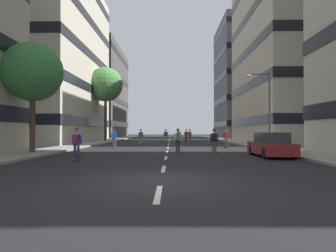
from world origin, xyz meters
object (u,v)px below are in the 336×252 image
(street_tree_mid, at_px, (33,72))
(streetlamp_right, at_px, (265,102))
(skater_2, at_px, (179,135))
(skater_6, at_px, (186,135))
(skater_3, at_px, (76,142))
(skater_5, at_px, (214,139))
(street_tree_near, at_px, (106,85))
(skater_1, at_px, (166,135))
(skater_9, at_px, (190,135))
(parked_car_near, at_px, (271,146))
(skater_4, at_px, (141,136))
(skater_7, at_px, (114,137))
(skater_0, at_px, (226,137))
(skater_8, at_px, (178,139))

(street_tree_mid, relative_size, streetlamp_right, 1.16)
(skater_2, height_order, skater_6, same)
(skater_3, bearing_deg, streetlamp_right, 36.93)
(street_tree_mid, distance_m, skater_3, 7.60)
(street_tree_mid, bearing_deg, skater_5, 2.91)
(street_tree_near, distance_m, skater_1, 12.45)
(skater_3, xyz_separation_m, skater_9, (7.52, 23.84, 0.00))
(skater_6, relative_size, skater_9, 1.00)
(parked_car_near, relative_size, skater_2, 2.47)
(skater_4, xyz_separation_m, skater_7, (-1.72, -7.10, -0.03))
(skater_4, bearing_deg, skater_5, -64.36)
(skater_0, relative_size, skater_4, 1.00)
(skater_9, bearing_deg, streetlamp_right, -67.51)
(street_tree_near, relative_size, skater_1, 5.93)
(skater_2, bearing_deg, skater_5, -83.97)
(parked_car_near, distance_m, streetlamp_right, 8.38)
(skater_5, height_order, skater_8, same)
(skater_0, relative_size, skater_9, 1.00)
(skater_6, relative_size, skater_7, 1.00)
(skater_6, bearing_deg, street_tree_near, 176.33)
(skater_5, bearing_deg, streetlamp_right, 44.84)
(skater_4, distance_m, skater_8, 12.80)
(streetlamp_right, height_order, skater_9, streetlamp_right)
(streetlamp_right, distance_m, skater_8, 9.06)
(skater_8, bearing_deg, parked_car_near, -33.06)
(skater_2, relative_size, skater_3, 1.00)
(skater_6, bearing_deg, skater_4, -127.38)
(skater_5, distance_m, skater_8, 2.90)
(skater_3, relative_size, skater_5, 1.00)
(skater_0, xyz_separation_m, skater_3, (-10.17, -11.52, 0.03))
(skater_1, height_order, skater_5, same)
(skater_1, distance_m, skater_5, 16.91)
(skater_3, distance_m, skater_6, 26.72)
(skater_1, bearing_deg, skater_8, -85.42)
(skater_7, bearing_deg, skater_0, 1.02)
(street_tree_mid, relative_size, skater_7, 4.23)
(skater_4, bearing_deg, streetlamp_right, -35.87)
(streetlamp_right, distance_m, skater_2, 16.02)
(skater_2, bearing_deg, street_tree_near, 166.21)
(skater_3, bearing_deg, skater_9, 72.50)
(skater_0, height_order, skater_1, same)
(skater_2, xyz_separation_m, skater_7, (-6.23, -12.59, 0.00))
(parked_car_near, height_order, skater_6, skater_6)
(skater_1, relative_size, skater_3, 1.00)
(street_tree_near, relative_size, skater_2, 5.93)
(skater_5, height_order, skater_9, same)
(skater_6, distance_m, skater_7, 16.16)
(street_tree_near, relative_size, skater_4, 5.93)
(skater_1, distance_m, skater_3, 21.77)
(skater_2, bearing_deg, skater_0, -71.68)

